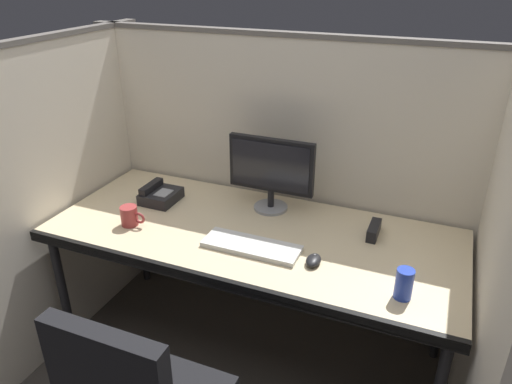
{
  "coord_description": "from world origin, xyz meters",
  "views": [
    {
      "loc": [
        0.75,
        -1.47,
        1.88
      ],
      "look_at": [
        0.0,
        0.35,
        0.92
      ],
      "focal_mm": 33.72,
      "sensor_mm": 36.0,
      "label": 1
    }
  ],
  "objects_px": {
    "desk": "(251,242)",
    "coffee_mug": "(130,216)",
    "keyboard_main": "(252,246)",
    "desk_phone": "(160,195)",
    "computer_mouse": "(313,260)",
    "red_stapler": "(374,230)",
    "soda_can": "(404,284)",
    "monitor_center": "(271,169)"
  },
  "relations": [
    {
      "from": "monitor_center",
      "to": "coffee_mug",
      "type": "xyz_separation_m",
      "value": [
        -0.56,
        -0.41,
        -0.17
      ]
    },
    {
      "from": "desk_phone",
      "to": "computer_mouse",
      "type": "bearing_deg",
      "value": -15.49
    },
    {
      "from": "computer_mouse",
      "to": "soda_can",
      "type": "distance_m",
      "value": 0.38
    },
    {
      "from": "desk",
      "to": "keyboard_main",
      "type": "height_order",
      "value": "keyboard_main"
    },
    {
      "from": "computer_mouse",
      "to": "coffee_mug",
      "type": "xyz_separation_m",
      "value": [
        -0.89,
        -0.02,
        0.03
      ]
    },
    {
      "from": "coffee_mug",
      "to": "keyboard_main",
      "type": "bearing_deg",
      "value": 2.73
    },
    {
      "from": "desk",
      "to": "desk_phone",
      "type": "xyz_separation_m",
      "value": [
        -0.56,
        0.12,
        0.08
      ]
    },
    {
      "from": "computer_mouse",
      "to": "red_stapler",
      "type": "height_order",
      "value": "red_stapler"
    },
    {
      "from": "coffee_mug",
      "to": "monitor_center",
      "type": "bearing_deg",
      "value": 36.13
    },
    {
      "from": "desk_phone",
      "to": "keyboard_main",
      "type": "bearing_deg",
      "value": -21.1
    },
    {
      "from": "keyboard_main",
      "to": "computer_mouse",
      "type": "xyz_separation_m",
      "value": [
        0.28,
        -0.01,
        0.01
      ]
    },
    {
      "from": "soda_can",
      "to": "red_stapler",
      "type": "bearing_deg",
      "value": 113.69
    },
    {
      "from": "keyboard_main",
      "to": "soda_can",
      "type": "bearing_deg",
      "value": -8.34
    },
    {
      "from": "keyboard_main",
      "to": "monitor_center",
      "type": "bearing_deg",
      "value": 98.12
    },
    {
      "from": "computer_mouse",
      "to": "desk_phone",
      "type": "xyz_separation_m",
      "value": [
        -0.9,
        0.25,
        0.02
      ]
    },
    {
      "from": "desk_phone",
      "to": "soda_can",
      "type": "relative_size",
      "value": 1.56
    },
    {
      "from": "red_stapler",
      "to": "desk_phone",
      "type": "bearing_deg",
      "value": -176.19
    },
    {
      "from": "keyboard_main",
      "to": "desk_phone",
      "type": "xyz_separation_m",
      "value": [
        -0.62,
        0.24,
        0.02
      ]
    },
    {
      "from": "keyboard_main",
      "to": "soda_can",
      "type": "height_order",
      "value": "soda_can"
    },
    {
      "from": "monitor_center",
      "to": "keyboard_main",
      "type": "height_order",
      "value": "monitor_center"
    },
    {
      "from": "desk",
      "to": "coffee_mug",
      "type": "xyz_separation_m",
      "value": [
        -0.56,
        -0.15,
        0.1
      ]
    },
    {
      "from": "computer_mouse",
      "to": "red_stapler",
      "type": "relative_size",
      "value": 0.64
    },
    {
      "from": "desk",
      "to": "coffee_mug",
      "type": "distance_m",
      "value": 0.58
    },
    {
      "from": "desk_phone",
      "to": "soda_can",
      "type": "height_order",
      "value": "soda_can"
    },
    {
      "from": "desk",
      "to": "red_stapler",
      "type": "bearing_deg",
      "value": 19.65
    },
    {
      "from": "red_stapler",
      "to": "desk",
      "type": "bearing_deg",
      "value": -160.35
    },
    {
      "from": "keyboard_main",
      "to": "red_stapler",
      "type": "xyz_separation_m",
      "value": [
        0.47,
        0.31,
        0.02
      ]
    },
    {
      "from": "red_stapler",
      "to": "soda_can",
      "type": "bearing_deg",
      "value": -66.31
    },
    {
      "from": "monitor_center",
      "to": "keyboard_main",
      "type": "xyz_separation_m",
      "value": [
        0.05,
        -0.38,
        -0.2
      ]
    },
    {
      "from": "keyboard_main",
      "to": "desk_phone",
      "type": "distance_m",
      "value": 0.66
    },
    {
      "from": "coffee_mug",
      "to": "soda_can",
      "type": "relative_size",
      "value": 1.03
    },
    {
      "from": "keyboard_main",
      "to": "computer_mouse",
      "type": "bearing_deg",
      "value": -2.23
    },
    {
      "from": "keyboard_main",
      "to": "computer_mouse",
      "type": "distance_m",
      "value": 0.28
    },
    {
      "from": "desk",
      "to": "keyboard_main",
      "type": "relative_size",
      "value": 4.42
    },
    {
      "from": "desk",
      "to": "keyboard_main",
      "type": "xyz_separation_m",
      "value": [
        0.06,
        -0.12,
        0.06
      ]
    },
    {
      "from": "desk",
      "to": "desk_phone",
      "type": "height_order",
      "value": "desk_phone"
    },
    {
      "from": "coffee_mug",
      "to": "soda_can",
      "type": "bearing_deg",
      "value": -3.0
    },
    {
      "from": "coffee_mug",
      "to": "desk_phone",
      "type": "relative_size",
      "value": 0.66
    },
    {
      "from": "monitor_center",
      "to": "desk_phone",
      "type": "height_order",
      "value": "monitor_center"
    },
    {
      "from": "monitor_center",
      "to": "coffee_mug",
      "type": "bearing_deg",
      "value": -143.87
    },
    {
      "from": "monitor_center",
      "to": "keyboard_main",
      "type": "bearing_deg",
      "value": -81.88
    },
    {
      "from": "desk",
      "to": "coffee_mug",
      "type": "relative_size",
      "value": 15.08
    }
  ]
}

